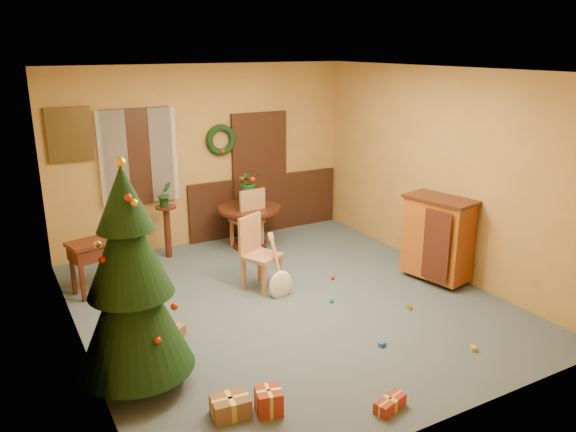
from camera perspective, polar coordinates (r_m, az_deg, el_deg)
room_envelope at (r=9.36m, az=-7.01°, el=4.16°), size 5.50×5.50×5.50m
dining_table at (r=9.06m, az=-3.93°, el=-0.33°), size 1.00×1.00×0.69m
urn at (r=8.97m, az=-3.97°, el=1.56°), size 0.28×0.28×0.20m
centerpiece_plant at (r=8.89m, az=-4.02°, el=3.49°), size 0.38×0.33×0.42m
chair_near at (r=7.56m, az=-3.18°, el=-3.47°), size 0.58×0.58×1.01m
chair_far at (r=8.97m, az=-3.99°, el=-0.09°), size 0.48×0.48×1.02m
guitar at (r=7.31m, az=-0.76°, el=-5.30°), size 0.44×0.58×0.79m
plant_stand at (r=8.83m, az=-12.18°, el=-0.96°), size 0.32×0.32×0.82m
stand_plant at (r=8.69m, az=-12.39°, el=2.22°), size 0.24×0.20×0.39m
christmas_tree at (r=5.41m, az=-15.68°, el=-6.61°), size 1.10×1.10×2.26m
writing_desk at (r=7.84m, az=-18.45°, el=-3.49°), size 0.90×0.59×0.73m
sideboard at (r=8.00m, az=14.95°, el=-2.06°), size 0.68×1.02×1.21m
gift_a at (r=5.32m, az=-5.87°, el=-18.68°), size 0.36×0.28×0.18m
gift_b at (r=5.32m, az=-1.97°, el=-18.28°), size 0.27×0.27×0.23m
gift_c at (r=6.60m, az=-11.54°, el=-11.54°), size 0.29×0.27×0.13m
gift_d at (r=5.45m, az=10.32°, el=-18.27°), size 0.36×0.22×0.12m
toy_a at (r=6.41m, az=9.57°, el=-12.74°), size 0.09×0.06×0.05m
toy_b at (r=7.32m, az=4.47°, el=-8.54°), size 0.06×0.06×0.06m
toy_c at (r=6.57m, az=18.33°, el=-12.66°), size 0.08×0.09×0.05m
toy_d at (r=8.00m, az=4.56°, el=-6.24°), size 0.06×0.06×0.06m
toy_e at (r=7.29m, az=12.22°, el=-9.05°), size 0.09×0.09×0.05m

